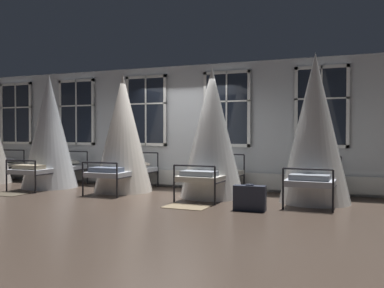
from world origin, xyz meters
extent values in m
plane|color=#4C3D33|center=(0.00, 0.00, 0.00)|extent=(29.69, 29.69, 0.00)
cube|color=silver|center=(0.00, 1.40, 1.51)|extent=(15.85, 0.10, 3.02)
cube|color=black|center=(-5.38, 1.29, 1.93)|extent=(1.15, 0.02, 1.79)
cube|color=silver|center=(-5.38, 1.29, 1.07)|extent=(1.15, 0.06, 0.07)
cube|color=silver|center=(-5.38, 1.29, 2.79)|extent=(1.15, 0.06, 0.07)
cube|color=silver|center=(-5.92, 1.29, 1.93)|extent=(0.07, 0.06, 1.79)
cube|color=silver|center=(-4.84, 1.29, 1.93)|extent=(0.07, 0.06, 1.79)
cube|color=silver|center=(-5.38, 1.29, 1.93)|extent=(0.04, 0.06, 1.79)
cube|color=silver|center=(-5.38, 1.29, 2.11)|extent=(1.15, 0.06, 0.04)
cube|color=black|center=(-3.23, 1.29, 1.93)|extent=(1.15, 0.02, 1.79)
cube|color=silver|center=(-3.23, 1.29, 1.07)|extent=(1.15, 0.06, 0.07)
cube|color=silver|center=(-3.23, 1.29, 2.79)|extent=(1.15, 0.06, 0.07)
cube|color=silver|center=(-3.77, 1.29, 1.93)|extent=(0.07, 0.06, 1.79)
cube|color=silver|center=(-2.69, 1.29, 1.93)|extent=(0.07, 0.06, 1.79)
cube|color=silver|center=(-3.23, 1.29, 1.93)|extent=(0.04, 0.06, 1.79)
cube|color=silver|center=(-3.23, 1.29, 2.11)|extent=(1.15, 0.06, 0.04)
cube|color=black|center=(-1.08, 1.29, 1.93)|extent=(1.15, 0.02, 1.79)
cube|color=silver|center=(-1.08, 1.29, 1.07)|extent=(1.15, 0.06, 0.07)
cube|color=silver|center=(-1.08, 1.29, 2.79)|extent=(1.15, 0.06, 0.07)
cube|color=silver|center=(-1.62, 1.29, 1.93)|extent=(0.07, 0.06, 1.79)
cube|color=silver|center=(-0.54, 1.29, 1.93)|extent=(0.07, 0.06, 1.79)
cube|color=silver|center=(-1.08, 1.29, 1.93)|extent=(0.04, 0.06, 1.79)
cube|color=silver|center=(-1.08, 1.29, 2.11)|extent=(1.15, 0.06, 0.04)
cube|color=black|center=(1.08, 1.29, 1.93)|extent=(1.15, 0.02, 1.79)
cube|color=silver|center=(1.08, 1.29, 1.07)|extent=(1.15, 0.06, 0.07)
cube|color=silver|center=(1.08, 1.29, 2.79)|extent=(1.15, 0.06, 0.07)
cube|color=silver|center=(0.54, 1.29, 1.93)|extent=(0.07, 0.06, 1.79)
cube|color=silver|center=(1.62, 1.29, 1.93)|extent=(0.07, 0.06, 1.79)
cube|color=silver|center=(1.08, 1.29, 1.93)|extent=(0.04, 0.06, 1.79)
cube|color=silver|center=(1.08, 1.29, 2.11)|extent=(1.15, 0.06, 0.04)
cube|color=black|center=(3.23, 1.29, 1.93)|extent=(1.15, 0.02, 1.79)
cube|color=silver|center=(3.23, 1.29, 1.07)|extent=(1.15, 0.06, 0.07)
cube|color=silver|center=(3.23, 1.29, 2.79)|extent=(1.15, 0.06, 0.07)
cube|color=silver|center=(2.69, 1.29, 1.93)|extent=(0.07, 0.06, 1.79)
cube|color=silver|center=(3.77, 1.29, 1.93)|extent=(0.07, 0.06, 1.79)
cube|color=silver|center=(3.23, 1.29, 1.93)|extent=(0.04, 0.06, 1.79)
cube|color=silver|center=(3.23, 1.29, 2.11)|extent=(1.15, 0.06, 0.04)
cube|color=silver|center=(0.00, 1.27, 0.25)|extent=(11.36, 0.10, 0.36)
cylinder|color=black|center=(-5.87, 1.20, 0.43)|extent=(0.04, 0.04, 0.86)
cylinder|color=black|center=(-5.02, 1.22, 0.43)|extent=(0.04, 0.04, 0.86)
cylinder|color=black|center=(-5.45, 1.21, 0.86)|extent=(0.85, 0.05, 0.03)
ellipsoid|color=silver|center=(-5.44, 0.97, 0.58)|extent=(0.66, 0.41, 0.14)
cylinder|color=black|center=(-3.62, 1.13, 0.43)|extent=(0.04, 0.04, 0.86)
cylinder|color=black|center=(-2.77, 1.14, 0.43)|extent=(0.04, 0.04, 0.86)
cylinder|color=black|center=(-3.61, -0.82, 0.36)|extent=(0.04, 0.04, 0.73)
cylinder|color=black|center=(-2.76, -0.81, 0.36)|extent=(0.04, 0.04, 0.73)
cylinder|color=black|center=(-3.61, 0.16, 0.40)|extent=(0.04, 1.95, 0.03)
cylinder|color=black|center=(-2.77, 0.16, 0.40)|extent=(0.04, 1.95, 0.03)
cylinder|color=black|center=(-3.19, 1.13, 0.86)|extent=(0.85, 0.03, 0.03)
cylinder|color=black|center=(-3.19, -0.81, 0.73)|extent=(0.85, 0.03, 0.03)
cube|color=silver|center=(-3.19, 0.16, 0.45)|extent=(0.87, 1.97, 0.11)
ellipsoid|color=#B7B2A3|center=(-3.19, 0.89, 0.58)|extent=(0.65, 0.40, 0.14)
cube|color=tan|center=(-3.19, -0.55, 0.56)|extent=(0.70, 0.36, 0.10)
cone|color=white|center=(-3.19, 0.16, 1.41)|extent=(1.37, 1.37, 2.82)
cylinder|color=black|center=(-1.54, 1.19, 0.43)|extent=(0.04, 0.04, 0.86)
cylinder|color=black|center=(-0.70, 1.20, 0.43)|extent=(0.04, 0.04, 0.86)
cylinder|color=black|center=(-1.52, -0.76, 0.36)|extent=(0.04, 0.04, 0.73)
cylinder|color=black|center=(-0.67, -0.75, 0.36)|extent=(0.04, 0.04, 0.73)
cylinder|color=black|center=(-1.53, 0.21, 0.40)|extent=(0.06, 1.95, 0.03)
cylinder|color=black|center=(-0.68, 0.23, 0.40)|extent=(0.06, 1.95, 0.03)
cylinder|color=black|center=(-1.12, 1.19, 0.86)|extent=(0.85, 0.04, 0.03)
cylinder|color=black|center=(-1.09, -0.75, 0.73)|extent=(0.85, 0.04, 0.03)
cube|color=silver|center=(-1.11, 0.22, 0.45)|extent=(0.90, 1.98, 0.11)
ellipsoid|color=beige|center=(-1.12, 0.95, 0.58)|extent=(0.66, 0.41, 0.14)
cube|color=slate|center=(-1.10, -0.49, 0.56)|extent=(0.70, 0.37, 0.10)
cone|color=silver|center=(-1.11, 0.22, 1.37)|extent=(1.37, 1.37, 2.73)
cylinder|color=black|center=(0.70, 1.16, 0.43)|extent=(0.04, 0.04, 0.86)
cylinder|color=black|center=(1.55, 1.14, 0.43)|extent=(0.04, 0.04, 0.86)
cylinder|color=black|center=(0.65, -0.79, 0.36)|extent=(0.04, 0.04, 0.73)
cylinder|color=black|center=(1.50, -0.81, 0.36)|extent=(0.04, 0.04, 0.73)
cylinder|color=black|center=(0.67, 0.19, 0.40)|extent=(0.08, 1.95, 0.03)
cylinder|color=black|center=(1.52, 0.17, 0.40)|extent=(0.08, 1.95, 0.03)
cylinder|color=black|center=(1.12, 1.15, 0.86)|extent=(0.85, 0.05, 0.03)
cylinder|color=black|center=(1.08, -0.80, 0.73)|extent=(0.85, 0.05, 0.03)
cube|color=silver|center=(1.10, 0.18, 0.45)|extent=(0.91, 1.99, 0.11)
ellipsoid|color=silver|center=(1.12, 0.91, 0.58)|extent=(0.66, 0.42, 0.14)
cube|color=#8C939E|center=(1.08, -0.54, 0.56)|extent=(0.70, 0.38, 0.10)
cone|color=white|center=(1.10, 0.18, 1.38)|extent=(1.37, 1.37, 2.75)
cylinder|color=black|center=(2.79, 1.21, 0.43)|extent=(0.04, 0.04, 0.86)
cylinder|color=black|center=(3.64, 1.20, 0.43)|extent=(0.04, 0.04, 0.86)
cylinder|color=black|center=(2.76, -0.74, 0.36)|extent=(0.04, 0.04, 0.73)
cylinder|color=black|center=(3.60, -0.75, 0.36)|extent=(0.04, 0.04, 0.73)
cylinder|color=black|center=(2.77, 0.24, 0.40)|extent=(0.07, 1.95, 0.03)
cylinder|color=black|center=(3.62, 0.22, 0.40)|extent=(0.07, 1.95, 0.03)
cylinder|color=black|center=(3.22, 1.20, 0.86)|extent=(0.85, 0.05, 0.03)
cylinder|color=black|center=(3.18, -0.74, 0.73)|extent=(0.85, 0.05, 0.03)
cube|color=silver|center=(3.20, 0.23, 0.45)|extent=(0.91, 1.99, 0.11)
ellipsoid|color=silver|center=(3.21, 0.97, 0.58)|extent=(0.66, 0.41, 0.14)
cube|color=#8C939E|center=(3.18, -0.48, 0.56)|extent=(0.70, 0.37, 0.10)
cone|color=white|center=(3.20, 0.23, 1.46)|extent=(1.37, 1.37, 2.92)
cube|color=brown|center=(-3.23, -1.17, 0.01)|extent=(0.81, 0.58, 0.01)
cube|color=#8E7A5B|center=(1.08, -1.17, 0.01)|extent=(0.81, 0.57, 0.01)
cube|color=#2D3342|center=(2.24, -1.10, 0.22)|extent=(0.57, 0.23, 0.44)
cube|color=tan|center=(2.24, -0.99, 0.22)|extent=(0.50, 0.04, 0.03)
torus|color=#2D3342|center=(2.24, -1.10, 0.46)|extent=(0.15, 0.15, 0.02)
camera|label=1|loc=(4.05, -8.29, 1.35)|focal=39.56mm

